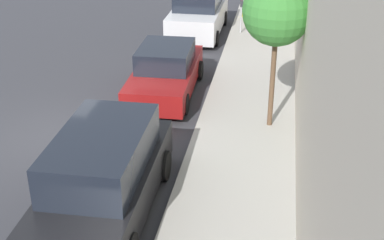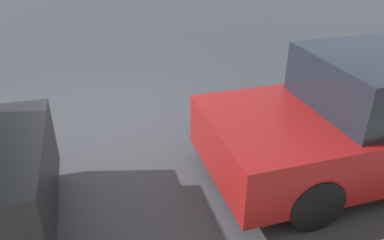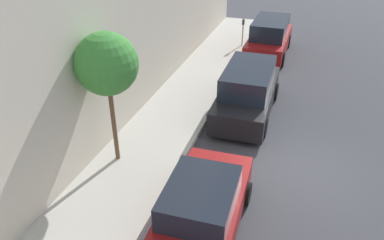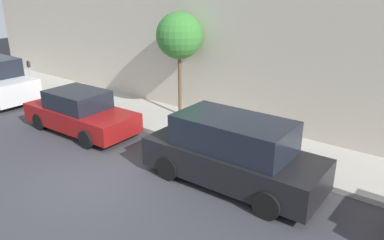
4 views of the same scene
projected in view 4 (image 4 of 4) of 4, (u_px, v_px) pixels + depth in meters
ground_plane at (94, 181)px, 10.42m from camera, size 60.00×60.00×0.00m
sidewalk at (198, 128)px, 14.00m from camera, size 2.69×32.00×0.15m
parked_minivan_second at (233, 153)px, 10.03m from camera, size 2.02×4.93×1.90m
parked_sedan_third at (80, 113)px, 13.71m from camera, size 1.93×4.55×1.54m
parking_meter_far at (30, 71)px, 18.65m from camera, size 0.11×0.15×1.43m
street_tree at (179, 36)px, 14.16m from camera, size 1.77×1.77×4.05m
fire_hydrant at (4, 75)px, 20.22m from camera, size 0.20×0.20×0.69m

